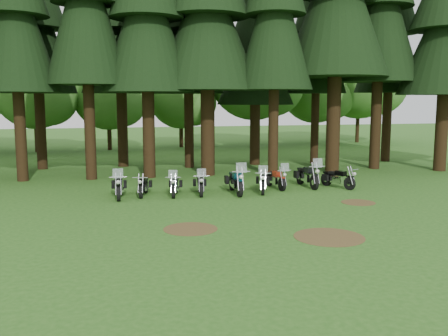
% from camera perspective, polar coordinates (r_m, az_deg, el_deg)
% --- Properties ---
extents(ground, '(120.00, 120.00, 0.00)m').
position_cam_1_polar(ground, '(19.17, 3.96, -4.93)').
color(ground, '#265818').
rests_on(ground, ground).
extents(pine_back_1, '(4.52, 4.52, 16.22)m').
position_cam_1_polar(pine_back_1, '(32.77, -20.83, 16.97)').
color(pine_back_1, '#312110').
rests_on(pine_back_1, ground).
extents(pine_back_2, '(4.85, 4.85, 16.30)m').
position_cam_1_polar(pine_back_2, '(32.68, -11.90, 17.41)').
color(pine_back_2, '#312110').
rests_on(pine_back_2, ground).
extents(pine_back_3, '(4.35, 4.35, 16.20)m').
position_cam_1_polar(pine_back_3, '(31.67, -4.15, 17.75)').
color(pine_back_3, '#312110').
rests_on(pine_back_3, ground).
extents(pine_back_4, '(4.94, 4.94, 13.78)m').
position_cam_1_polar(pine_back_4, '(32.80, 3.65, 14.86)').
color(pine_back_4, '#312110').
rests_on(pine_back_4, ground).
extents(pine_back_5, '(3.94, 3.94, 16.33)m').
position_cam_1_polar(pine_back_5, '(34.09, 10.66, 17.07)').
color(pine_back_5, '#312110').
rests_on(pine_back_5, ground).
extents(pine_back_6, '(4.59, 4.59, 16.58)m').
position_cam_1_polar(pine_back_6, '(36.53, 18.60, 16.41)').
color(pine_back_6, '#312110').
rests_on(pine_back_6, ground).
extents(decid_2, '(6.72, 6.53, 8.40)m').
position_cam_1_polar(decid_2, '(42.81, -20.48, 8.31)').
color(decid_2, '#312110').
rests_on(decid_2, ground).
extents(decid_3, '(6.12, 5.95, 7.65)m').
position_cam_1_polar(decid_3, '(42.92, -12.72, 8.02)').
color(decid_3, '#312110').
rests_on(decid_3, ground).
extents(decid_4, '(5.93, 5.76, 7.41)m').
position_cam_1_polar(decid_4, '(44.72, -4.59, 7.99)').
color(decid_4, '#312110').
rests_on(decid_4, ground).
extents(decid_5, '(8.45, 8.21, 10.56)m').
position_cam_1_polar(decid_5, '(45.76, 3.97, 10.32)').
color(decid_5, '#312110').
rests_on(decid_5, ground).
extents(decid_6, '(7.06, 6.86, 8.82)m').
position_cam_1_polar(decid_6, '(49.33, 10.84, 8.82)').
color(decid_6, '#312110').
rests_on(decid_6, ground).
extents(decid_7, '(8.44, 8.20, 10.55)m').
position_cam_1_polar(decid_7, '(51.31, 15.70, 9.77)').
color(decid_7, '#312110').
rests_on(decid_7, ground).
extents(dirt_patch_0, '(1.80, 1.80, 0.01)m').
position_cam_1_polar(dirt_patch_0, '(16.57, -3.86, -6.95)').
color(dirt_patch_0, '#4C3D1E').
rests_on(dirt_patch_0, ground).
extents(dirt_patch_1, '(1.40, 1.40, 0.01)m').
position_cam_1_polar(dirt_patch_1, '(21.41, 15.09, -3.83)').
color(dirt_patch_1, '#4C3D1E').
rests_on(dirt_patch_1, ground).
extents(dirt_patch_2, '(2.20, 2.20, 0.01)m').
position_cam_1_polar(dirt_patch_2, '(15.94, 11.91, -7.71)').
color(dirt_patch_2, '#4C3D1E').
rests_on(dirt_patch_2, ground).
extents(motorcycle_0, '(0.46, 2.27, 1.43)m').
position_cam_1_polar(motorcycle_0, '(22.07, -11.93, -2.13)').
color(motorcycle_0, black).
rests_on(motorcycle_0, ground).
extents(motorcycle_1, '(0.59, 1.95, 0.81)m').
position_cam_1_polar(motorcycle_1, '(22.42, -9.19, -2.07)').
color(motorcycle_1, black).
rests_on(motorcycle_1, ground).
extents(motorcycle_2, '(0.70, 2.03, 1.28)m').
position_cam_1_polar(motorcycle_2, '(22.25, -5.65, -2.04)').
color(motorcycle_2, black).
rests_on(motorcycle_2, ground).
extents(motorcycle_3, '(0.55, 2.08, 1.31)m').
position_cam_1_polar(motorcycle_3, '(22.42, -2.72, -1.92)').
color(motorcycle_3, black).
rests_on(motorcycle_3, ground).
extents(motorcycle_4, '(0.51, 2.48, 1.56)m').
position_cam_1_polar(motorcycle_4, '(22.56, 1.36, -1.63)').
color(motorcycle_4, black).
rests_on(motorcycle_4, ground).
extents(motorcycle_5, '(0.94, 2.16, 1.38)m').
position_cam_1_polar(motorcycle_5, '(22.98, 4.47, -1.63)').
color(motorcycle_5, black).
rests_on(motorcycle_5, ground).
extents(motorcycle_6, '(0.49, 2.14, 1.34)m').
position_cam_1_polar(motorcycle_6, '(23.96, 5.90, -1.29)').
color(motorcycle_6, black).
rests_on(motorcycle_6, ground).
extents(motorcycle_7, '(0.46, 2.44, 1.54)m').
position_cam_1_polar(motorcycle_7, '(24.59, 9.50, -0.96)').
color(motorcycle_7, black).
rests_on(motorcycle_7, ground).
extents(motorcycle_8, '(0.90, 1.97, 0.85)m').
position_cam_1_polar(motorcycle_8, '(24.65, 12.86, -1.23)').
color(motorcycle_8, black).
rests_on(motorcycle_8, ground).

